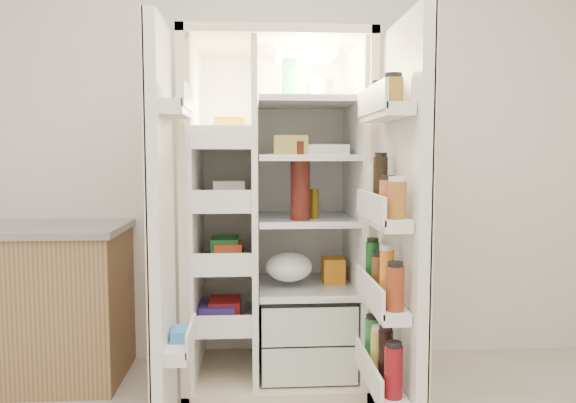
{
  "coord_description": "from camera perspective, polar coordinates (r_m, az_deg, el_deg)",
  "views": [
    {
      "loc": [
        -0.13,
        -1.23,
        1.21
      ],
      "look_at": [
        0.03,
        1.25,
        1.0
      ],
      "focal_mm": 34.0,
      "sensor_mm": 36.0,
      "label": 1
    }
  ],
  "objects": [
    {
      "name": "kitchen_counter",
      "position": [
        3.3,
        -26.52,
        -9.47
      ],
      "size": [
        1.16,
        0.62,
        0.84
      ],
      "color": "#A28051",
      "rests_on": "floor"
    },
    {
      "name": "freezer_door",
      "position": [
        2.33,
        -13.03,
        -3.16
      ],
      "size": [
        0.15,
        0.4,
        1.72
      ],
      "color": "white",
      "rests_on": "floor"
    },
    {
      "name": "fridge_door",
      "position": [
        2.29,
        11.54,
        -3.69
      ],
      "size": [
        0.17,
        0.58,
        1.72
      ],
      "color": "white",
      "rests_on": "floor"
    },
    {
      "name": "wall_back",
      "position": [
        3.24,
        -1.4,
        7.32
      ],
      "size": [
        4.0,
        0.02,
        2.7
      ],
      "primitive_type": "cube",
      "color": "white",
      "rests_on": "floor"
    },
    {
      "name": "refrigerator",
      "position": [
        2.92,
        -1.0,
        -4.33
      ],
      "size": [
        0.92,
        0.7,
        1.8
      ],
      "color": "beige",
      "rests_on": "floor"
    }
  ]
}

